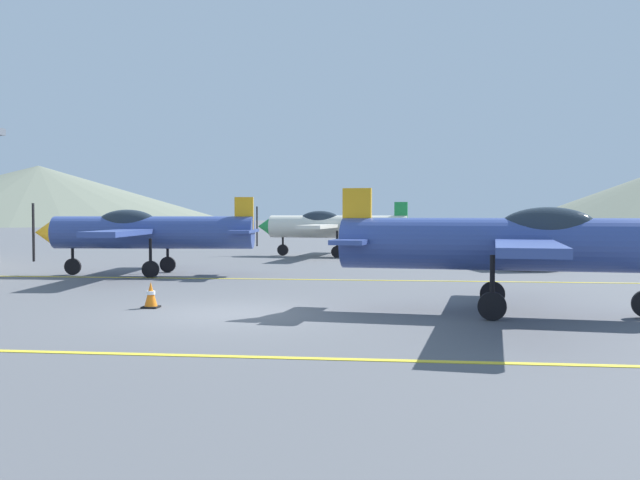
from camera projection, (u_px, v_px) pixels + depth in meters
name	position (u px, v px, depth m)	size (l,w,h in m)	color
ground_plane	(234.00, 314.00, 15.03)	(400.00, 400.00, 0.00)	#54565B
apron_line_near	(163.00, 355.00, 10.62)	(80.00, 0.16, 0.01)	yellow
apron_line_far	(292.00, 279.00, 22.82)	(80.00, 0.16, 0.01)	yellow
airplane_near	(517.00, 242.00, 14.98)	(7.86, 9.02, 2.69)	#33478C
airplane_mid	(145.00, 231.00, 24.45)	(7.83, 9.01, 2.69)	#33478C
airplane_far	(332.00, 226.00, 35.29)	(7.85, 9.01, 2.69)	silver
car_sedan	(517.00, 246.00, 27.95)	(2.89, 4.63, 1.62)	black
traffic_cone_front	(151.00, 295.00, 15.95)	(0.36, 0.36, 0.59)	black
hill_left	(39.00, 195.00, 146.97)	(82.81, 82.81, 12.08)	slate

